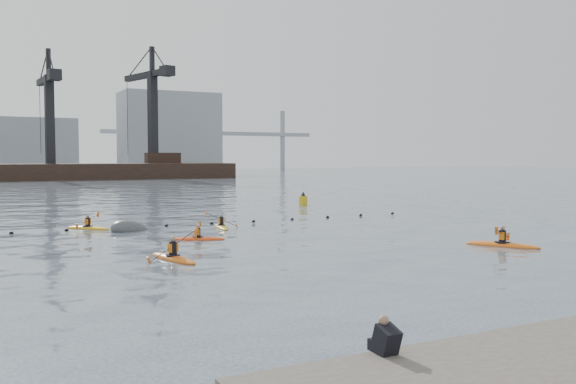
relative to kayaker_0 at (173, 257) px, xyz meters
name	(u,v)px	position (x,y,z in m)	size (l,w,h in m)	color
ground	(418,293)	(5.24, -9.89, -0.11)	(400.00, 400.00, 0.00)	#343F4B
float_line	(188,224)	(4.74, 12.65, -0.08)	(33.24, 0.73, 0.24)	black
barge_pier	(50,170)	(5.02, 100.11, 1.79)	(72.00, 19.30, 29.50)	black
skyline	(42,138)	(7.47, 140.39, 9.14)	(141.00, 28.00, 22.00)	gray
kayaker_0	(173,257)	(0.00, 0.00, 0.00)	(2.46, 3.62, 1.45)	#D15E13
kayaker_2	(198,238)	(2.99, 5.54, -0.02)	(2.83, 1.81, 1.01)	#EC4616
kayaker_3	(221,226)	(6.07, 10.16, -0.02)	(2.12, 3.11, 1.20)	gold
kayaker_4	(502,244)	(15.64, -3.58, 0.00)	(2.45, 3.50, 1.23)	orange
kayaker_5	(88,227)	(-1.45, 13.32, -0.01)	(2.59, 2.74, 1.09)	gold
mooring_buoy	(130,231)	(0.69, 11.36, -0.11)	(2.50, 1.48, 1.25)	#373A3C
nav_buoy	(303,200)	(19.24, 23.72, 0.32)	(0.77, 0.77, 1.40)	gold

